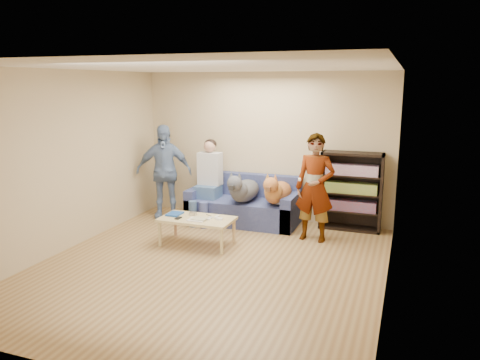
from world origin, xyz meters
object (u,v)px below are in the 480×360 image
at_px(person_standing_left, 164,172).
at_px(coffee_table, 197,221).
at_px(person_standing_right, 315,188).
at_px(person_seated, 208,178).
at_px(dog_tan, 277,192).
at_px(dog_gray, 243,190).
at_px(bookshelf, 351,189).
at_px(sofa, 244,207).
at_px(camera_silver, 193,214).
at_px(notebook_blue, 175,214).

bearing_deg(person_standing_left, coffee_table, -64.01).
xyz_separation_m(person_standing_right, person_seated, (-1.97, 0.40, -0.06)).
xyz_separation_m(dog_tan, coffee_table, (-0.90, -1.21, -0.26)).
xyz_separation_m(person_standing_right, dog_tan, (-0.71, 0.38, -0.20)).
height_order(person_seated, dog_tan, person_seated).
bearing_deg(person_standing_left, person_seated, -14.36).
relative_size(dog_gray, bookshelf, 0.96).
height_order(sofa, dog_gray, dog_gray).
bearing_deg(coffee_table, sofa, 78.73).
relative_size(person_standing_right, person_seated, 1.14).
bearing_deg(bookshelf, person_standing_left, -172.31).
height_order(camera_silver, bookshelf, bookshelf).
distance_m(person_standing_right, coffee_table, 1.87).
bearing_deg(sofa, person_standing_left, -171.96).
height_order(camera_silver, dog_tan, dog_tan).
distance_m(camera_silver, bookshelf, 2.65).
xyz_separation_m(person_standing_left, coffee_table, (1.19, -1.15, -0.47)).
distance_m(person_standing_left, dog_tan, 2.10).
height_order(person_seated, bookshelf, person_seated).
bearing_deg(person_seated, dog_gray, -8.80).
relative_size(camera_silver, bookshelf, 0.08).
distance_m(person_standing_right, sofa, 1.54).
height_order(person_standing_right, sofa, person_standing_right).
bearing_deg(person_standing_right, notebook_blue, -153.54).
xyz_separation_m(sofa, dog_gray, (0.06, -0.23, 0.36)).
bearing_deg(person_standing_left, dog_gray, -20.91).
height_order(person_seated, coffee_table, person_seated).
bearing_deg(person_standing_right, sofa, 163.68).
distance_m(person_seated, bookshelf, 2.46).
bearing_deg(person_standing_right, dog_tan, 157.04).
relative_size(person_standing_right, bookshelf, 1.28).
bearing_deg(person_seated, person_standing_left, -174.52).
height_order(notebook_blue, bookshelf, bookshelf).
xyz_separation_m(person_standing_left, dog_tan, (2.09, 0.06, -0.21)).
bearing_deg(person_seated, camera_silver, -77.80).
xyz_separation_m(coffee_table, bookshelf, (2.07, 1.59, 0.31)).
distance_m(person_seated, coffee_table, 1.34).
bearing_deg(sofa, dog_tan, -13.31).
height_order(notebook_blue, sofa, sofa).
bearing_deg(person_standing_right, dog_gray, 172.24).
bearing_deg(coffee_table, dog_tan, 53.25).
bearing_deg(person_standing_left, camera_silver, -63.92).
height_order(person_standing_left, notebook_blue, person_standing_left).
bearing_deg(dog_gray, bookshelf, 15.09).
bearing_deg(bookshelf, dog_tan, -161.83).
distance_m(dog_gray, dog_tan, 0.57).
distance_m(notebook_blue, coffee_table, 0.41).
relative_size(person_standing_right, person_standing_left, 0.99).
height_order(person_standing_left, coffee_table, person_standing_left).
xyz_separation_m(notebook_blue, dog_gray, (0.73, 1.07, 0.21)).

